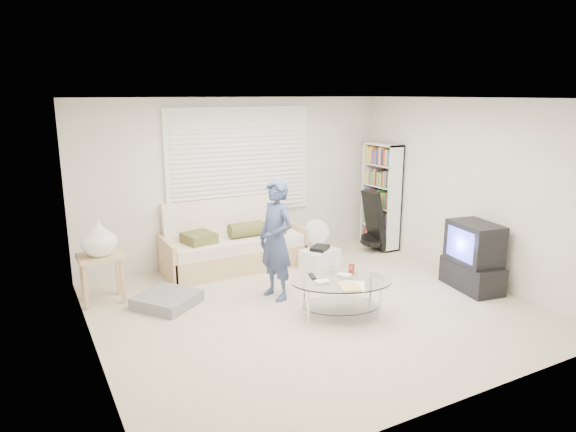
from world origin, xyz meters
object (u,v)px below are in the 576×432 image
tv_unit (473,257)px  bookshelf (381,196)px  futon_sofa (233,246)px  coffee_table (341,287)px

tv_unit → bookshelf: bearing=86.6°
futon_sofa → tv_unit: 3.39m
bookshelf → coffee_table: 3.01m
futon_sofa → bookshelf: bearing=-3.8°
futon_sofa → coffee_table: size_ratio=1.50×
tv_unit → coffee_table: 2.03m
futon_sofa → coffee_table: 2.25m
coffee_table → futon_sofa: bearing=101.4°
bookshelf → tv_unit: (-0.13, -2.14, -0.44)m
tv_unit → coffee_table: (-2.03, 0.11, -0.09)m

